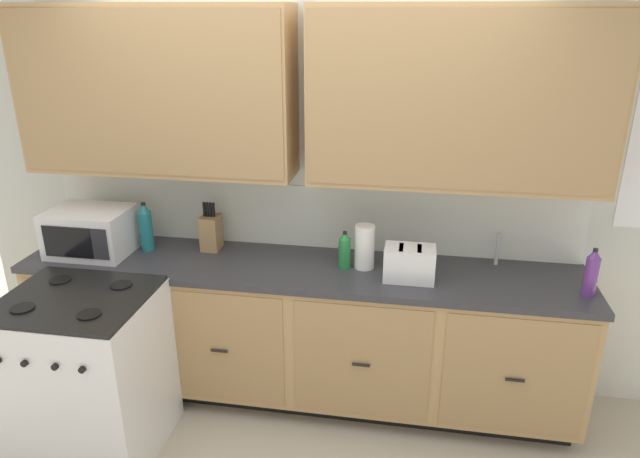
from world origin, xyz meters
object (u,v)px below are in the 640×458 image
object	(u,v)px
bottle_green	(345,250)
paper_towel_roll	(365,247)
bottle_violet	(591,273)
knife_block	(211,232)
microwave	(91,231)
toaster	(409,263)
stove_range	(87,373)
bottle_teal	(146,227)

from	to	relation	value
bottle_green	paper_towel_roll	bearing A→B (deg)	12.07
bottle_violet	bottle_green	size ratio (longest dim) A/B	1.18
paper_towel_roll	knife_block	bearing A→B (deg)	173.29
microwave	bottle_violet	distance (m)	2.89
knife_block	bottle_violet	xyz separation A→B (m)	(2.18, -0.26, 0.01)
microwave	bottle_violet	xyz separation A→B (m)	(2.88, -0.08, -0.01)
knife_block	microwave	bearing A→B (deg)	-165.57
toaster	bottle_green	world-z (taller)	bottle_green
microwave	stove_range	bearing A→B (deg)	-68.45
knife_block	bottle_green	world-z (taller)	knife_block
knife_block	toaster	bearing A→B (deg)	-10.36
bottle_teal	bottle_green	distance (m)	1.25
toaster	bottle_teal	world-z (taller)	bottle_teal
knife_block	paper_towel_roll	xyz separation A→B (m)	(0.97, -0.11, 0.01)
toaster	knife_block	xyz separation A→B (m)	(-1.23, 0.23, 0.02)
knife_block	bottle_teal	world-z (taller)	bottle_teal
bottle_green	stove_range	bearing A→B (deg)	-154.20
bottle_teal	toaster	bearing A→B (deg)	-5.09
toaster	paper_towel_roll	size ratio (longest dim) A/B	1.08
toaster	bottle_teal	bearing A→B (deg)	174.91
paper_towel_roll	bottle_green	distance (m)	0.12
bottle_green	bottle_teal	bearing A→B (deg)	177.34
microwave	bottle_teal	size ratio (longest dim) A/B	1.54
microwave	knife_block	size ratio (longest dim) A/B	1.55
knife_block	stove_range	bearing A→B (deg)	-121.04
knife_block	bottle_green	size ratio (longest dim) A/B	1.37
bottle_violet	bottle_teal	bearing A→B (deg)	176.02
stove_range	microwave	size ratio (longest dim) A/B	1.98
knife_block	paper_towel_roll	distance (m)	0.98
stove_range	bottle_green	world-z (taller)	bottle_green
stove_range	bottle_green	size ratio (longest dim) A/B	4.20
microwave	toaster	bearing A→B (deg)	-1.29
paper_towel_roll	toaster	bearing A→B (deg)	-23.03
bottle_teal	knife_block	bearing A→B (deg)	11.57
bottle_teal	bottle_green	xyz separation A→B (m)	(1.25, -0.06, -0.04)
bottle_green	toaster	bearing A→B (deg)	-13.04
stove_range	toaster	bearing A→B (deg)	18.06
knife_block	paper_towel_roll	size ratio (longest dim) A/B	1.19
stove_range	bottle_green	distance (m)	1.58
knife_block	bottle_teal	xyz separation A→B (m)	(-0.39, -0.08, 0.04)
knife_block	bottle_teal	size ratio (longest dim) A/B	1.00
paper_towel_roll	bottle_green	xyz separation A→B (m)	(-0.11, -0.02, -0.02)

